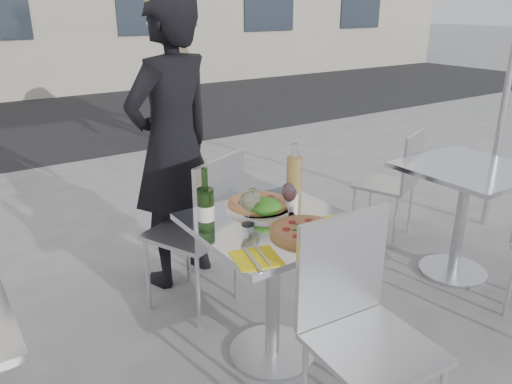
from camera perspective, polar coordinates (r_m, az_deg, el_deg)
ground at (r=2.72m, az=1.86°, el=-17.98°), size 80.00×80.00×0.00m
street_asphalt at (r=8.48m, az=-24.99°, el=7.22°), size 24.00×5.00×0.00m
main_table at (r=2.42m, az=2.01°, el=-7.95°), size 0.72×0.72×0.75m
side_table_right at (r=3.45m, az=22.66°, el=-0.64°), size 0.72×0.72×0.75m
chair_far at (r=2.80m, az=-5.95°, el=-3.42°), size 0.57×0.58×0.95m
chair_near at (r=2.04m, az=11.61°, el=-13.68°), size 0.46×0.47×0.95m
side_chair_rfar at (r=3.84m, az=15.83°, el=1.71°), size 0.50×0.51×0.85m
woman_diner at (r=3.08m, az=-9.50°, el=5.25°), size 0.75×0.61×1.79m
pedestrian_b at (r=6.31m, az=-9.28°, el=12.68°), size 1.18×1.25×1.70m
pizza_near at (r=2.21m, az=5.87°, el=-4.48°), size 0.33×0.33×0.02m
pizza_far at (r=2.48m, az=0.25°, el=-1.40°), size 0.34×0.34×0.03m
salad_plate at (r=2.38m, az=1.14°, el=-1.85°), size 0.22×0.22×0.09m
wine_bottle at (r=2.19m, az=-5.76°, el=-1.76°), size 0.07×0.07×0.29m
carafe at (r=2.58m, az=4.39°, el=1.82°), size 0.08×0.08×0.29m
sugar_shaker at (r=2.43m, az=4.10°, el=-0.97°), size 0.06×0.06×0.11m
wineglass_white_a at (r=2.25m, az=-0.95°, el=-1.19°), size 0.07×0.07×0.16m
wineglass_white_b at (r=2.31m, az=-0.29°, el=-0.65°), size 0.07×0.07×0.16m
wineglass_red_a at (r=2.37m, az=3.74°, el=-0.05°), size 0.07×0.07×0.16m
wineglass_red_b at (r=2.35m, az=3.84°, el=-0.26°), size 0.07×0.07×0.16m
napkin_left at (r=2.00m, az=0.04°, el=-7.54°), size 0.22×0.22×0.01m
napkin_right at (r=2.34m, az=10.44°, el=-3.48°), size 0.25×0.25×0.01m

